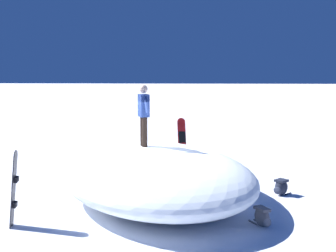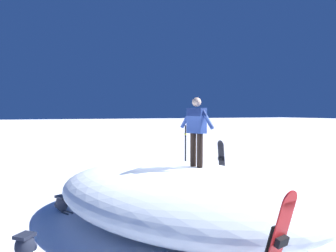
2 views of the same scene
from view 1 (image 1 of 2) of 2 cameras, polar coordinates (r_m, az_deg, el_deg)
name	(u,v)px [view 1 (image 1 of 2)]	position (r m, az deg, el deg)	size (l,w,h in m)	color
ground	(163,203)	(11.06, -0.66, -10.05)	(240.00, 240.00, 0.00)	white
snow_mound	(155,173)	(11.33, -1.76, -6.18)	(6.90, 4.70, 1.32)	white
snowboarder_standing	(144,112)	(11.37, -3.19, 1.89)	(0.95, 0.42, 1.60)	black
snowboard_primary_upright	(182,142)	(14.91, 1.85, -2.14)	(0.52, 0.37, 1.70)	red
snowboard_secondary_upright	(14,187)	(9.78, -19.44, -7.56)	(0.31, 0.23, 1.64)	black
backpack_near	(262,217)	(9.63, 12.19, -11.49)	(0.65, 0.45, 0.42)	#4C4C51
backpack_far	(281,187)	(12.09, 14.52, -7.71)	(0.55, 0.55, 0.43)	#1E2333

